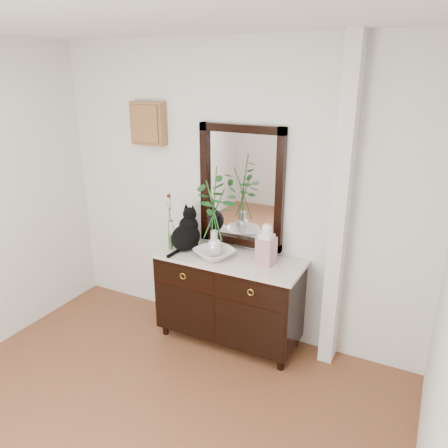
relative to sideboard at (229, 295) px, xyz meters
The scene contains 10 objects.
wall_back 0.92m from the sideboard, 111.80° to the left, with size 3.60×0.04×2.70m, color silver.
pilaster 1.27m from the sideboard, 10.70° to the left, with size 0.12×0.20×2.70m, color silver.
sideboard is the anchor object (origin of this frame).
wall_mirror 0.99m from the sideboard, 90.00° to the left, with size 0.80×0.06×1.10m.
key_cabinet 1.77m from the sideboard, 167.54° to the left, with size 0.35×0.10×0.40m, color brown.
cat 0.73m from the sideboard, behind, with size 0.28×0.34×0.40m, color black, non-canonical shape.
lotus_bowl 0.44m from the sideboard, 153.45° to the right, with size 0.33×0.33×0.08m, color silver.
vase_branches 0.82m from the sideboard, 153.45° to the right, with size 0.39×0.39×0.82m, color silver, non-canonical shape.
bud_vase_rose 0.87m from the sideboard, behind, with size 0.07×0.07×0.55m, color #326932, non-canonical shape.
ginger_jar 0.66m from the sideboard, ahead, with size 0.14×0.14×0.38m, color silver, non-canonical shape.
Camera 1 is at (1.66, -1.46, 2.44)m, focal length 35.00 mm.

